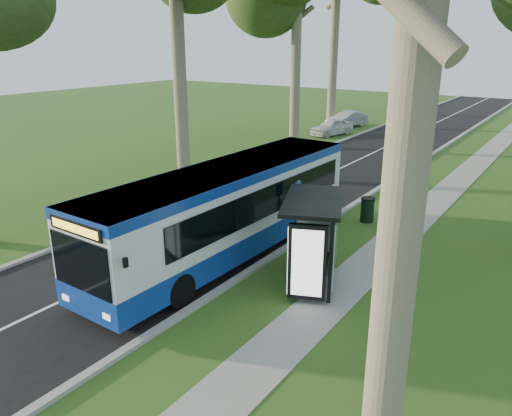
{
  "coord_description": "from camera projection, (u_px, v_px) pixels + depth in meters",
  "views": [
    {
      "loc": [
        8.55,
        -12.75,
        7.32
      ],
      "look_at": [
        -0.92,
        1.23,
        1.6
      ],
      "focal_mm": 35.0,
      "sensor_mm": 36.0,
      "label": 1
    }
  ],
  "objects": [
    {
      "name": "kerb_east",
      "position": [
        370.0,
        194.0,
        24.71
      ],
      "size": [
        0.25,
        100.0,
        0.12
      ],
      "primitive_type": "cube",
      "color": "#9E9B93",
      "rests_on": "ground"
    },
    {
      "name": "litter_bin",
      "position": [
        367.0,
        210.0,
        20.97
      ],
      "size": [
        0.6,
        0.6,
        1.05
      ],
      "rotation": [
        0.0,
        0.0,
        -0.12
      ],
      "color": "black",
      "rests_on": "ground"
    },
    {
      "name": "bus_stop_sign",
      "position": [
        297.0,
        207.0,
        17.85
      ],
      "size": [
        0.08,
        0.37,
        2.61
      ],
      "rotation": [
        0.0,
        0.0,
        0.0
      ],
      "color": "gray",
      "rests_on": "ground"
    },
    {
      "name": "kerb_west",
      "position": [
        254.0,
        174.0,
        28.43
      ],
      "size": [
        0.25,
        100.0,
        0.12
      ],
      "primitive_type": "cube",
      "color": "#9E9B93",
      "rests_on": "ground"
    },
    {
      "name": "ground",
      "position": [
        258.0,
        267.0,
        16.89
      ],
      "size": [
        120.0,
        120.0,
        0.0
      ],
      "primitive_type": "plane",
      "color": "#33581B",
      "rests_on": "ground"
    },
    {
      "name": "bus_shelter",
      "position": [
        310.0,
        229.0,
        14.91
      ],
      "size": [
        2.83,
        3.61,
        2.74
      ],
      "rotation": [
        0.0,
        0.0,
        0.4
      ],
      "color": "black",
      "rests_on": "ground"
    },
    {
      "name": "centre_line",
      "position": [
        308.0,
        184.0,
        26.58
      ],
      "size": [
        0.12,
        100.0,
        0.0
      ],
      "primitive_type": "cube",
      "color": "white",
      "rests_on": "road"
    },
    {
      "name": "footpath",
      "position": [
        432.0,
        205.0,
        23.14
      ],
      "size": [
        1.5,
        100.0,
        0.02
      ],
      "primitive_type": "cube",
      "color": "gray",
      "rests_on": "ground"
    },
    {
      "name": "car_silver",
      "position": [
        347.0,
        119.0,
        43.71
      ],
      "size": [
        2.57,
        4.38,
        1.36
      ],
      "primitive_type": "imported",
      "rotation": [
        0.0,
        0.0,
        -0.29
      ],
      "color": "#9FA1A6",
      "rests_on": "ground"
    },
    {
      "name": "car_white",
      "position": [
        332.0,
        127.0,
        39.96
      ],
      "size": [
        2.59,
        4.17,
        1.32
      ],
      "primitive_type": "imported",
      "rotation": [
        0.0,
        0.0,
        -0.29
      ],
      "color": "silver",
      "rests_on": "ground"
    },
    {
      "name": "bus",
      "position": [
        228.0,
        211.0,
        17.34
      ],
      "size": [
        2.82,
        12.16,
        3.21
      ],
      "rotation": [
        0.0,
        0.0,
        -0.02
      ],
      "color": "white",
      "rests_on": "ground"
    },
    {
      "name": "road",
      "position": [
        308.0,
        184.0,
        26.59
      ],
      "size": [
        7.0,
        100.0,
        0.02
      ],
      "primitive_type": "cube",
      "color": "black",
      "rests_on": "ground"
    }
  ]
}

